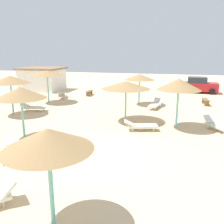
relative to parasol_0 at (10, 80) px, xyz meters
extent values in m
plane|color=beige|center=(8.01, -5.20, -2.52)|extent=(80.00, 80.00, 0.00)
cylinder|color=#6BC6BC|center=(0.00, 0.00, -1.33)|extent=(0.12, 0.12, 2.38)
cone|color=#9E7A4C|center=(0.00, 0.00, 0.03)|extent=(2.86, 2.86, 0.53)
torus|color=red|center=(0.22, 0.00, -1.21)|extent=(0.71, 0.32, 0.70)
cylinder|color=#6BC6BC|center=(8.32, -9.86, -1.40)|extent=(0.12, 0.12, 2.24)
cone|color=#9E7A4C|center=(8.32, -9.86, -0.11)|extent=(2.30, 2.30, 0.54)
cylinder|color=#6BC6BC|center=(0.43, 4.49, -1.27)|extent=(0.12, 0.12, 2.49)
cone|color=#9E7A4C|center=(0.43, 4.49, 0.10)|extent=(2.92, 2.92, 0.46)
cylinder|color=#6BC6BC|center=(11.55, -0.38, -1.32)|extent=(0.12, 0.12, 2.41)
cone|color=#9E7A4C|center=(11.55, -0.38, 0.12)|extent=(2.56, 2.56, 0.66)
cylinder|color=#6BC6BC|center=(8.44, 5.59, -1.40)|extent=(0.12, 0.12, 2.23)
cone|color=#9E7A4C|center=(8.44, 5.59, -0.15)|extent=(2.54, 2.54, 0.49)
cylinder|color=#6BC6BC|center=(8.30, 0.26, -1.39)|extent=(0.12, 0.12, 2.25)
cone|color=#9E7A4C|center=(8.30, 0.26, -0.12)|extent=(3.12, 3.12, 0.49)
cylinder|color=#6BC6BC|center=(3.71, -4.23, -1.39)|extent=(0.12, 0.12, 2.25)
cone|color=#9E7A4C|center=(3.71, -4.23, -0.07)|extent=(2.62, 2.62, 0.59)
cube|color=silver|center=(1.01, 1.29, -2.24)|extent=(1.80, 0.99, 0.12)
cube|color=silver|center=(0.23, 1.11, -2.06)|extent=(0.65, 0.74, 0.32)
cylinder|color=silver|center=(0.47, 0.94, -2.41)|extent=(0.06, 0.06, 0.22)
cylinder|color=silver|center=(0.38, 1.37, -2.41)|extent=(0.06, 0.06, 0.22)
cylinder|color=silver|center=(1.64, 1.20, -2.41)|extent=(0.06, 0.06, 0.22)
cylinder|color=silver|center=(1.55, 1.63, -2.41)|extent=(0.06, 0.06, 0.22)
cube|color=silver|center=(6.53, -9.29, -1.99)|extent=(0.77, 0.77, 0.44)
cylinder|color=silver|center=(6.24, -9.29, -2.41)|extent=(0.06, 0.06, 0.22)
cylinder|color=silver|center=(6.55, -9.59, -2.41)|extent=(0.06, 0.06, 0.22)
cube|color=silver|center=(0.77, 6.76, -2.24)|extent=(1.05, 1.81, 0.12)
cube|color=silver|center=(0.97, 5.99, -1.99)|extent=(0.74, 0.61, 0.43)
cylinder|color=silver|center=(1.13, 6.24, -2.41)|extent=(0.06, 0.06, 0.22)
cylinder|color=silver|center=(0.71, 6.13, -2.41)|extent=(0.06, 0.06, 0.22)
cylinder|color=silver|center=(0.83, 7.40, -2.41)|extent=(0.06, 0.06, 0.22)
cylinder|color=silver|center=(0.41, 7.29, -2.41)|extent=(0.06, 0.06, 0.22)
cube|color=silver|center=(13.95, -0.45, -2.24)|extent=(1.49, 1.76, 0.12)
cube|color=silver|center=(13.49, 0.20, -1.98)|extent=(0.78, 0.73, 0.44)
cylinder|color=silver|center=(13.42, -0.09, -2.41)|extent=(0.06, 0.06, 0.22)
cylinder|color=silver|center=(13.78, 0.16, -2.41)|extent=(0.06, 0.06, 0.22)
cylinder|color=silver|center=(14.11, -1.07, -2.41)|extent=(0.06, 0.06, 0.22)
cube|color=silver|center=(9.90, 4.35, -2.24)|extent=(1.02, 1.80, 0.12)
cube|color=silver|center=(10.08, 5.13, -2.00)|extent=(0.73, 0.61, 0.42)
cylinder|color=silver|center=(9.82, 4.99, -2.41)|extent=(0.06, 0.06, 0.22)
cylinder|color=silver|center=(10.25, 4.89, -2.41)|extent=(0.06, 0.06, 0.22)
cylinder|color=silver|center=(9.54, 3.82, -2.41)|extent=(0.06, 0.06, 0.22)
cylinder|color=silver|center=(9.97, 3.72, -2.41)|extent=(0.06, 0.06, 0.22)
cube|color=silver|center=(9.66, -1.43, -2.24)|extent=(1.81, 1.05, 0.12)
cube|color=silver|center=(8.89, -1.64, -2.06)|extent=(0.68, 0.75, 0.31)
cylinder|color=silver|center=(9.14, -1.80, -2.41)|extent=(0.06, 0.06, 0.22)
cylinder|color=silver|center=(9.02, -1.37, -2.41)|extent=(0.06, 0.06, 0.22)
cylinder|color=silver|center=(10.30, -1.49, -2.41)|extent=(0.06, 0.06, 0.22)
cylinder|color=silver|center=(10.18, -1.07, -2.41)|extent=(0.06, 0.06, 0.22)
cube|color=silver|center=(4.52, -6.48, -2.24)|extent=(1.40, 1.79, 0.12)
cube|color=silver|center=(4.12, -5.79, -2.03)|extent=(0.81, 0.75, 0.37)
cylinder|color=silver|center=(4.03, -6.07, -2.41)|extent=(0.06, 0.06, 0.22)
cylinder|color=silver|center=(4.41, -5.85, -2.41)|extent=(0.06, 0.06, 0.22)
cylinder|color=silver|center=(4.62, -7.11, -2.41)|extent=(0.06, 0.06, 0.22)
cylinder|color=silver|center=(5.01, -6.89, -2.41)|extent=(0.06, 0.06, 0.22)
cube|color=brown|center=(14.02, 6.86, -2.07)|extent=(0.53, 1.53, 0.08)
cube|color=brown|center=(14.07, 6.31, -2.31)|extent=(0.37, 0.15, 0.41)
cube|color=brown|center=(13.98, 7.41, -2.31)|extent=(0.37, 0.15, 0.41)
cube|color=brown|center=(2.82, 8.70, -2.07)|extent=(0.51, 1.53, 0.08)
cube|color=brown|center=(2.86, 8.15, -2.31)|extent=(0.37, 0.15, 0.41)
cube|color=brown|center=(2.78, 9.25, -2.31)|extent=(0.37, 0.15, 0.41)
cube|color=#B21E23|center=(13.99, 13.28, -1.85)|extent=(4.08, 1.90, 0.90)
cube|color=#262D38|center=(13.79, 13.29, -1.10)|extent=(2.08, 1.66, 0.60)
cylinder|color=black|center=(15.38, 14.09, -2.20)|extent=(0.65, 0.25, 0.64)
cylinder|color=black|center=(15.29, 12.33, -2.20)|extent=(0.65, 0.25, 0.64)
cylinder|color=black|center=(12.69, 14.23, -2.20)|extent=(0.65, 0.25, 0.64)
cylinder|color=black|center=(12.60, 12.47, -2.20)|extent=(0.65, 0.25, 0.64)
cube|color=white|center=(-3.60, 10.59, -1.29)|extent=(4.30, 3.74, 2.45)
cube|color=#8C6B4C|center=(-3.60, 10.59, 0.03)|extent=(4.70, 4.14, 0.20)
camera|label=1|loc=(11.22, -14.91, 1.99)|focal=38.88mm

